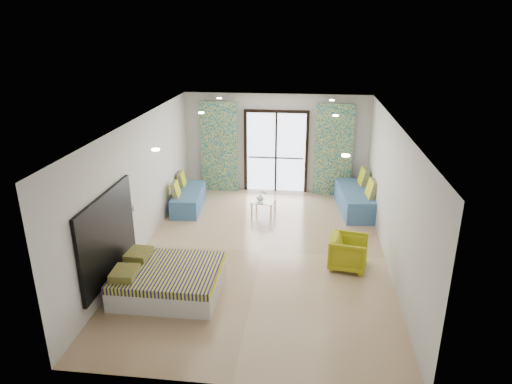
# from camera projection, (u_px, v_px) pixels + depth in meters

# --- Properties ---
(floor) EXTENTS (5.00, 7.50, 0.01)m
(floor) POSITION_uv_depth(u_px,v_px,m) (262.00, 251.00, 9.44)
(floor) COLOR tan
(floor) RESTS_ON ground
(ceiling) EXTENTS (5.00, 7.50, 0.01)m
(ceiling) POSITION_uv_depth(u_px,v_px,m) (262.00, 123.00, 8.51)
(ceiling) COLOR silver
(ceiling) RESTS_ON ground
(wall_back) EXTENTS (5.00, 0.01, 2.70)m
(wall_back) POSITION_uv_depth(u_px,v_px,m) (276.00, 144.00, 12.47)
(wall_back) COLOR silver
(wall_back) RESTS_ON ground
(wall_front) EXTENTS (5.00, 0.01, 2.70)m
(wall_front) POSITION_uv_depth(u_px,v_px,m) (230.00, 297.00, 5.48)
(wall_front) COLOR silver
(wall_front) RESTS_ON ground
(wall_left) EXTENTS (0.01, 7.50, 2.70)m
(wall_left) POSITION_uv_depth(u_px,v_px,m) (140.00, 185.00, 9.24)
(wall_left) COLOR silver
(wall_left) RESTS_ON ground
(wall_right) EXTENTS (0.01, 7.50, 2.70)m
(wall_right) POSITION_uv_depth(u_px,v_px,m) (392.00, 196.00, 8.71)
(wall_right) COLOR silver
(wall_right) RESTS_ON ground
(balcony_door) EXTENTS (1.76, 0.08, 2.28)m
(balcony_door) POSITION_uv_depth(u_px,v_px,m) (276.00, 147.00, 12.47)
(balcony_door) COLOR black
(balcony_door) RESTS_ON floor
(balcony_rail) EXTENTS (1.52, 0.03, 0.04)m
(balcony_rail) POSITION_uv_depth(u_px,v_px,m) (276.00, 158.00, 12.59)
(balcony_rail) COLOR #595451
(balcony_rail) RESTS_ON balcony_door
(curtain_left) EXTENTS (1.00, 0.10, 2.50)m
(curtain_left) POSITION_uv_depth(u_px,v_px,m) (219.00, 147.00, 12.50)
(curtain_left) COLOR white
(curtain_left) RESTS_ON floor
(curtain_right) EXTENTS (1.00, 0.10, 2.50)m
(curtain_right) POSITION_uv_depth(u_px,v_px,m) (333.00, 150.00, 12.17)
(curtain_right) COLOR white
(curtain_right) RESTS_ON floor
(downlight_a) EXTENTS (0.12, 0.12, 0.02)m
(downlight_a) POSITION_uv_depth(u_px,v_px,m) (156.00, 150.00, 6.80)
(downlight_a) COLOR #FFE0B2
(downlight_a) RESTS_ON ceiling
(downlight_b) EXTENTS (0.12, 0.12, 0.02)m
(downlight_b) POSITION_uv_depth(u_px,v_px,m) (346.00, 155.00, 6.50)
(downlight_b) COLOR #FFE0B2
(downlight_b) RESTS_ON ceiling
(downlight_c) EXTENTS (0.12, 0.12, 0.02)m
(downlight_c) POSITION_uv_depth(u_px,v_px,m) (201.00, 113.00, 9.60)
(downlight_c) COLOR #FFE0B2
(downlight_c) RESTS_ON ceiling
(downlight_d) EXTENTS (0.12, 0.12, 0.02)m
(downlight_d) POSITION_uv_depth(u_px,v_px,m) (336.00, 116.00, 9.30)
(downlight_d) COLOR #FFE0B2
(downlight_d) RESTS_ON ceiling
(downlight_e) EXTENTS (0.12, 0.12, 0.02)m
(downlight_e) POSITION_uv_depth(u_px,v_px,m) (219.00, 98.00, 11.46)
(downlight_e) COLOR #FFE0B2
(downlight_e) RESTS_ON ceiling
(downlight_f) EXTENTS (0.12, 0.12, 0.02)m
(downlight_f) POSITION_uv_depth(u_px,v_px,m) (332.00, 100.00, 11.16)
(downlight_f) COLOR #FFE0B2
(downlight_f) RESTS_ON ceiling
(headboard) EXTENTS (0.06, 2.10, 1.50)m
(headboard) POSITION_uv_depth(u_px,v_px,m) (108.00, 236.00, 7.74)
(headboard) COLOR black
(headboard) RESTS_ON floor
(switch_plate) EXTENTS (0.02, 0.10, 0.10)m
(switch_plate) POSITION_uv_depth(u_px,v_px,m) (134.00, 208.00, 8.91)
(switch_plate) COLOR silver
(switch_plate) RESTS_ON wall_left
(bed) EXTENTS (1.76, 1.44, 0.61)m
(bed) POSITION_uv_depth(u_px,v_px,m) (167.00, 280.00, 7.91)
(bed) COLOR silver
(bed) RESTS_ON floor
(daybed_left) EXTENTS (0.79, 1.74, 0.83)m
(daybed_left) POSITION_uv_depth(u_px,v_px,m) (188.00, 198.00, 11.60)
(daybed_left) COLOR #3F6696
(daybed_left) RESTS_ON floor
(daybed_right) EXTENTS (0.96, 2.02, 0.96)m
(daybed_right) POSITION_uv_depth(u_px,v_px,m) (356.00, 199.00, 11.44)
(daybed_right) COLOR #3F6696
(daybed_right) RESTS_ON floor
(coffee_table) EXTENTS (0.62, 0.62, 0.63)m
(coffee_table) POSITION_uv_depth(u_px,v_px,m) (264.00, 202.00, 11.20)
(coffee_table) COLOR silver
(coffee_table) RESTS_ON floor
(vase) EXTENTS (0.20, 0.20, 0.17)m
(vase) POSITION_uv_depth(u_px,v_px,m) (260.00, 198.00, 11.12)
(vase) COLOR white
(vase) RESTS_ON coffee_table
(armchair) EXTENTS (0.75, 0.79, 0.71)m
(armchair) POSITION_uv_depth(u_px,v_px,m) (349.00, 251.00, 8.72)
(armchair) COLOR #ADAE16
(armchair) RESTS_ON floor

